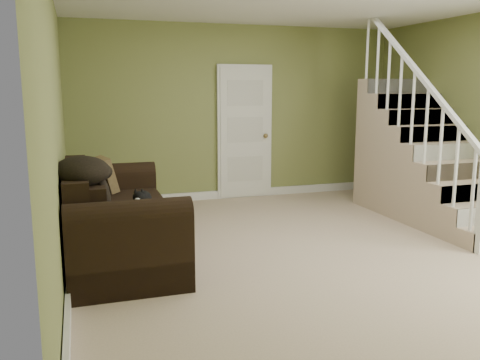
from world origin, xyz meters
TOP-DOWN VIEW (x-y plane):
  - floor at (0.00, 0.00)m, footprint 5.00×5.50m
  - wall_back at (0.00, 2.75)m, footprint 5.00×0.04m
  - wall_left at (-2.50, 0.00)m, footprint 0.04×5.50m
  - baseboard_back at (0.00, 2.72)m, footprint 5.00×0.04m
  - baseboard_left at (-2.47, 0.00)m, footprint 0.04×5.50m
  - door at (0.10, 2.71)m, footprint 0.86×0.12m
  - staircase at (1.99, 0.97)m, footprint 1.00×2.51m
  - sofa at (-2.02, 0.45)m, footprint 1.01×2.35m
  - side_table at (-2.13, 1.60)m, footprint 0.56×0.56m
  - cat at (-1.75, 0.33)m, footprint 0.27×0.48m
  - banana at (-1.81, 0.30)m, footprint 0.16×0.21m
  - throw_pillow at (-2.04, 1.28)m, footprint 0.27×0.43m
  - throw_blanket at (-2.32, -0.04)m, footprint 0.49×0.64m

SIDE VIEW (x-z plane):
  - floor at x=0.00m, z-range -0.01..0.01m
  - baseboard_back at x=0.00m, z-range 0.00..0.12m
  - baseboard_left at x=-2.47m, z-range 0.00..0.12m
  - side_table at x=-2.13m, z-range -0.11..0.70m
  - sofa at x=-2.02m, z-range -0.11..0.82m
  - banana at x=-1.81m, z-range 0.50..0.56m
  - cat at x=-1.75m, z-range 0.48..0.71m
  - staircase at x=1.99m, z-range -0.77..2.05m
  - throw_pillow at x=-2.04m, z-range 0.50..0.91m
  - throw_blanket at x=-2.32m, z-range 0.83..1.09m
  - door at x=0.10m, z-range 0.00..2.02m
  - wall_back at x=0.00m, z-range 0.00..2.60m
  - wall_left at x=-2.50m, z-range 0.00..2.60m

